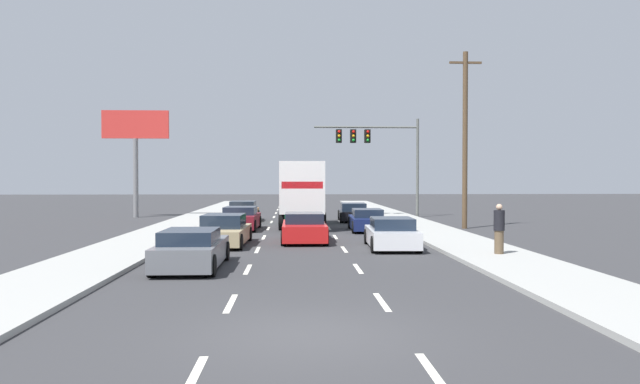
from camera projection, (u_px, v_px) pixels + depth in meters
ground_plane at (298, 225)px, 35.64m from camera, size 140.00×140.00×0.00m
sidewalk_right at (431, 231)px, 30.95m from camera, size 3.12×80.00×0.14m
sidewalk_left at (165, 232)px, 30.34m from camera, size 3.12×80.00×0.14m
lane_markings at (299, 228)px, 33.40m from camera, size 3.54×62.00×0.01m
car_orange at (243, 212)px, 38.89m from camera, size 1.91×4.64×1.32m
car_maroon at (240, 219)px, 32.48m from camera, size 2.11×4.19×1.26m
car_tan at (224, 231)px, 24.98m from camera, size 2.09×4.64×1.30m
car_gray at (192, 250)px, 18.55m from camera, size 1.92×4.51×1.23m
box_truck at (303, 191)px, 34.30m from camera, size 2.67×7.98×3.69m
car_red at (304, 228)px, 26.45m from camera, size 2.00×4.54×1.28m
car_black at (353, 213)px, 38.94m from camera, size 1.99×4.11×1.20m
car_navy at (367, 221)px, 31.81m from camera, size 1.92×4.23×1.18m
car_white at (392, 234)px, 23.86m from camera, size 2.06×4.25×1.24m
traffic_signal_mast at (371, 143)px, 42.85m from camera, size 7.57×0.69×7.09m
utility_pole_mid at (465, 138)px, 33.17m from camera, size 1.80×0.28×9.81m
roadside_billboard at (135, 139)px, 42.80m from camera, size 4.74×0.36×7.67m
pedestrian_near_corner at (499, 229)px, 21.03m from camera, size 0.38×0.38×1.76m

